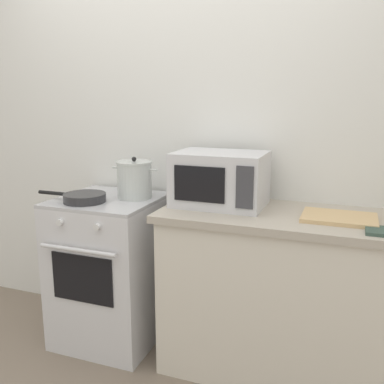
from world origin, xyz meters
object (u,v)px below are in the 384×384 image
at_px(frying_pan, 84,198).
at_px(stock_pot, 135,180).
at_px(microwave, 220,179).
at_px(stove, 111,269).
at_px(cutting_board, 339,218).

bearing_deg(frying_pan, stock_pot, 40.76).
distance_m(stock_pot, frying_pan, 0.32).
height_order(stock_pot, frying_pan, stock_pot).
distance_m(frying_pan, microwave, 0.80).
xyz_separation_m(stove, stock_pot, (0.15, 0.07, 0.57)).
bearing_deg(stock_pot, frying_pan, -139.24).
distance_m(stock_pot, microwave, 0.53).
bearing_deg(microwave, cutting_board, -6.89).
bearing_deg(microwave, frying_pan, -164.56).
bearing_deg(frying_pan, cutting_board, 5.38).
relative_size(stock_pot, microwave, 0.59).
height_order(stove, frying_pan, frying_pan).
relative_size(frying_pan, cutting_board, 1.24).
relative_size(stove, stock_pot, 3.10).
bearing_deg(cutting_board, stove, -179.95).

